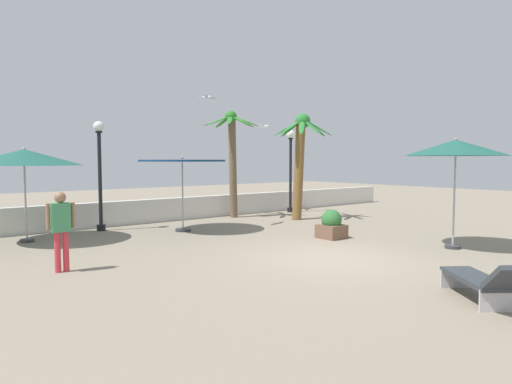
{
  "coord_description": "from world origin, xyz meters",
  "views": [
    {
      "loc": [
        -8.09,
        -7.09,
        2.31
      ],
      "look_at": [
        0.0,
        2.92,
        1.4
      ],
      "focal_mm": 31.8,
      "sensor_mm": 36.0,
      "label": 1
    }
  ],
  "objects_px": {
    "patio_umbrella_2": "(456,148)",
    "seagull_0": "(264,126)",
    "palm_tree_0": "(232,149)",
    "patio_umbrella_0": "(24,157)",
    "seagull_1": "(206,97)",
    "lounge_chair_1": "(483,280)",
    "guest_0": "(61,224)",
    "planter": "(332,225)",
    "lamp_post_0": "(291,161)",
    "palm_tree_1": "(300,153)",
    "lamp_post_1": "(100,165)",
    "patio_umbrella_1": "(182,164)"
  },
  "relations": [
    {
      "from": "seagull_0",
      "to": "seagull_1",
      "type": "height_order",
      "value": "seagull_1"
    },
    {
      "from": "palm_tree_0",
      "to": "lamp_post_1",
      "type": "distance_m",
      "value": 5.4
    },
    {
      "from": "lounge_chair_1",
      "to": "lamp_post_0",
      "type": "bearing_deg",
      "value": 60.33
    },
    {
      "from": "patio_umbrella_0",
      "to": "seagull_1",
      "type": "height_order",
      "value": "seagull_1"
    },
    {
      "from": "lounge_chair_1",
      "to": "planter",
      "type": "distance_m",
      "value": 6.3
    },
    {
      "from": "lamp_post_1",
      "to": "seagull_0",
      "type": "xyz_separation_m",
      "value": [
        7.82,
        0.99,
        1.68
      ]
    },
    {
      "from": "patio_umbrella_0",
      "to": "patio_umbrella_2",
      "type": "xyz_separation_m",
      "value": [
        8.46,
        -8.03,
        0.23
      ]
    },
    {
      "from": "palm_tree_1",
      "to": "seagull_0",
      "type": "bearing_deg",
      "value": 76.47
    },
    {
      "from": "palm_tree_0",
      "to": "planter",
      "type": "bearing_deg",
      "value": -95.81
    },
    {
      "from": "palm_tree_0",
      "to": "palm_tree_1",
      "type": "distance_m",
      "value": 2.73
    },
    {
      "from": "lamp_post_1",
      "to": "seagull_0",
      "type": "relative_size",
      "value": 3.04
    },
    {
      "from": "patio_umbrella_2",
      "to": "seagull_1",
      "type": "distance_m",
      "value": 7.94
    },
    {
      "from": "palm_tree_1",
      "to": "seagull_0",
      "type": "distance_m",
      "value": 3.34
    },
    {
      "from": "palm_tree_0",
      "to": "planter",
      "type": "relative_size",
      "value": 5.03
    },
    {
      "from": "palm_tree_0",
      "to": "lounge_chair_1",
      "type": "xyz_separation_m",
      "value": [
        -3.36,
        -11.47,
        -2.35
      ]
    },
    {
      "from": "seagull_0",
      "to": "seagull_1",
      "type": "bearing_deg",
      "value": -150.98
    },
    {
      "from": "seagull_1",
      "to": "seagull_0",
      "type": "bearing_deg",
      "value": 29.02
    },
    {
      "from": "lounge_chair_1",
      "to": "guest_0",
      "type": "bearing_deg",
      "value": 125.81
    },
    {
      "from": "patio_umbrella_2",
      "to": "guest_0",
      "type": "bearing_deg",
      "value": 156.29
    },
    {
      "from": "patio_umbrella_1",
      "to": "lounge_chair_1",
      "type": "xyz_separation_m",
      "value": [
        -0.02,
        -9.59,
        -1.79
      ]
    },
    {
      "from": "lounge_chair_1",
      "to": "seagull_1",
      "type": "distance_m",
      "value": 10.58
    },
    {
      "from": "guest_0",
      "to": "palm_tree_0",
      "type": "bearing_deg",
      "value": 32.2
    },
    {
      "from": "lounge_chair_1",
      "to": "palm_tree_1",
      "type": "bearing_deg",
      "value": 61.47
    },
    {
      "from": "palm_tree_0",
      "to": "patio_umbrella_1",
      "type": "bearing_deg",
      "value": -150.73
    },
    {
      "from": "patio_umbrella_1",
      "to": "patio_umbrella_0",
      "type": "bearing_deg",
      "value": 166.58
    },
    {
      "from": "patio_umbrella_0",
      "to": "palm_tree_0",
      "type": "relative_size",
      "value": 0.73
    },
    {
      "from": "lounge_chair_1",
      "to": "planter",
      "type": "height_order",
      "value": "planter"
    },
    {
      "from": "lounge_chair_1",
      "to": "lamp_post_1",
      "type": "bearing_deg",
      "value": 100.02
    },
    {
      "from": "planter",
      "to": "patio_umbrella_2",
      "type": "bearing_deg",
      "value": -67.03
    },
    {
      "from": "palm_tree_0",
      "to": "seagull_0",
      "type": "bearing_deg",
      "value": 20.34
    },
    {
      "from": "patio_umbrella_0",
      "to": "seagull_0",
      "type": "height_order",
      "value": "seagull_0"
    },
    {
      "from": "lamp_post_0",
      "to": "patio_umbrella_0",
      "type": "bearing_deg",
      "value": -176.23
    },
    {
      "from": "patio_umbrella_1",
      "to": "lamp_post_1",
      "type": "xyz_separation_m",
      "value": [
        -2.03,
        1.79,
        -0.04
      ]
    },
    {
      "from": "seagull_0",
      "to": "palm_tree_1",
      "type": "bearing_deg",
      "value": -103.53
    },
    {
      "from": "seagull_0",
      "to": "palm_tree_0",
      "type": "bearing_deg",
      "value": -159.66
    },
    {
      "from": "patio_umbrella_2",
      "to": "seagull_0",
      "type": "relative_size",
      "value": 2.46
    },
    {
      "from": "palm_tree_1",
      "to": "seagull_1",
      "type": "distance_m",
      "value": 4.44
    },
    {
      "from": "planter",
      "to": "patio_umbrella_0",
      "type": "bearing_deg",
      "value": 145.15
    },
    {
      "from": "patio_umbrella_2",
      "to": "guest_0",
      "type": "xyz_separation_m",
      "value": [
        -8.7,
        3.82,
        -1.61
      ]
    },
    {
      "from": "palm_tree_1",
      "to": "seagull_1",
      "type": "xyz_separation_m",
      "value": [
        -4.04,
        0.38,
        1.82
      ]
    },
    {
      "from": "seagull_1",
      "to": "planter",
      "type": "distance_m",
      "value": 5.99
    },
    {
      "from": "palm_tree_1",
      "to": "lamp_post_1",
      "type": "distance_m",
      "value": 7.4
    },
    {
      "from": "patio_umbrella_2",
      "to": "lamp_post_1",
      "type": "height_order",
      "value": "lamp_post_1"
    },
    {
      "from": "palm_tree_0",
      "to": "seagull_1",
      "type": "xyz_separation_m",
      "value": [
        -2.31,
        -1.73,
        1.68
      ]
    },
    {
      "from": "patio_umbrella_0",
      "to": "lounge_chair_1",
      "type": "relative_size",
      "value": 1.7
    },
    {
      "from": "lamp_post_1",
      "to": "lounge_chair_1",
      "type": "distance_m",
      "value": 11.69
    },
    {
      "from": "palm_tree_0",
      "to": "lounge_chair_1",
      "type": "height_order",
      "value": "palm_tree_0"
    },
    {
      "from": "seagull_0",
      "to": "patio_umbrella_0",
      "type": "bearing_deg",
      "value": -170.39
    },
    {
      "from": "palm_tree_0",
      "to": "lounge_chair_1",
      "type": "bearing_deg",
      "value": -106.32
    },
    {
      "from": "patio_umbrella_2",
      "to": "lounge_chair_1",
      "type": "distance_m",
      "value": 5.31
    }
  ]
}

